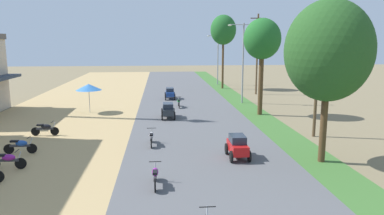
# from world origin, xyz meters

# --- Properties ---
(parked_motorbike_fourth) EXTENTS (1.80, 0.54, 0.94)m
(parked_motorbike_fourth) POSITION_xyz_m (-9.92, 13.44, 0.55)
(parked_motorbike_fourth) COLOR black
(parked_motorbike_fourth) RESTS_ON dirt_shoulder
(parked_motorbike_fifth) EXTENTS (1.80, 0.54, 0.94)m
(parked_motorbike_fifth) POSITION_xyz_m (-10.24, 15.98, 0.55)
(parked_motorbike_fifth) COLOR black
(parked_motorbike_fifth) RESTS_ON dirt_shoulder
(parked_motorbike_sixth) EXTENTS (1.80, 0.54, 0.94)m
(parked_motorbike_sixth) POSITION_xyz_m (-10.10, 19.94, 0.55)
(parked_motorbike_sixth) COLOR black
(parked_motorbike_sixth) RESTS_ON dirt_shoulder
(vendor_umbrella) EXTENTS (2.20, 2.20, 2.52)m
(vendor_umbrella) POSITION_xyz_m (-8.65, 27.71, 2.31)
(vendor_umbrella) COLOR #99999E
(vendor_umbrella) RESTS_ON dirt_shoulder
(median_tree_nearest) EXTENTS (4.31, 4.31, 8.22)m
(median_tree_nearest) POSITION_xyz_m (5.84, 13.25, 5.74)
(median_tree_nearest) COLOR #4C351E
(median_tree_nearest) RESTS_ON median_strip
(median_tree_second) EXTENTS (3.08, 3.08, 8.04)m
(median_tree_second) POSITION_xyz_m (5.98, 25.57, 6.33)
(median_tree_second) COLOR #4C351E
(median_tree_second) RESTS_ON median_strip
(median_tree_third) EXTENTS (3.30, 3.30, 9.52)m
(median_tree_third) POSITION_xyz_m (5.76, 43.04, 7.62)
(median_tree_third) COLOR #4C351E
(median_tree_third) RESTS_ON median_strip
(streetlamp_near) EXTENTS (3.16, 0.20, 7.91)m
(streetlamp_near) POSITION_xyz_m (5.80, 31.58, 4.61)
(streetlamp_near) COLOR gray
(streetlamp_near) RESTS_ON median_strip
(streetlamp_mid) EXTENTS (3.16, 0.20, 7.11)m
(streetlamp_mid) POSITION_xyz_m (5.80, 47.43, 4.20)
(streetlamp_mid) COLOR gray
(streetlamp_mid) RESTS_ON median_strip
(utility_pole_near) EXTENTS (1.80, 0.20, 8.29)m
(utility_pole_near) POSITION_xyz_m (7.64, 18.35, 4.33)
(utility_pole_near) COLOR brown
(utility_pole_near) RESTS_ON ground
(utility_pole_far) EXTENTS (1.80, 0.20, 9.32)m
(utility_pole_far) POSITION_xyz_m (8.90, 37.80, 4.85)
(utility_pole_far) COLOR brown
(utility_pole_far) RESTS_ON ground
(car_hatchback_red) EXTENTS (1.04, 2.00, 1.23)m
(car_hatchback_red) POSITION_xyz_m (1.59, 14.16, 0.75)
(car_hatchback_red) COLOR red
(car_hatchback_red) RESTS_ON road_strip
(car_sedan_charcoal) EXTENTS (1.10, 2.26, 1.19)m
(car_sedan_charcoal) POSITION_xyz_m (-1.86, 24.79, 0.74)
(car_sedan_charcoal) COLOR #282D33
(car_sedan_charcoal) RESTS_ON road_strip
(car_sedan_blue) EXTENTS (1.10, 2.26, 1.19)m
(car_sedan_blue) POSITION_xyz_m (-1.43, 34.63, 0.74)
(car_sedan_blue) COLOR navy
(car_sedan_blue) RESTS_ON road_strip
(motorbike_ahead_third) EXTENTS (0.54, 1.80, 0.94)m
(motorbike_ahead_third) POSITION_xyz_m (-2.74, 10.71, 0.57)
(motorbike_ahead_third) COLOR black
(motorbike_ahead_third) RESTS_ON road_strip
(motorbike_ahead_fourth) EXTENTS (0.54, 1.80, 0.94)m
(motorbike_ahead_fourth) POSITION_xyz_m (-3.04, 17.02, 0.57)
(motorbike_ahead_fourth) COLOR black
(motorbike_ahead_fourth) RESTS_ON road_strip
(motorbike_ahead_fifth) EXTENTS (0.54, 1.80, 0.94)m
(motorbike_ahead_fifth) POSITION_xyz_m (-0.75, 29.52, 0.57)
(motorbike_ahead_fifth) COLOR black
(motorbike_ahead_fifth) RESTS_ON road_strip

